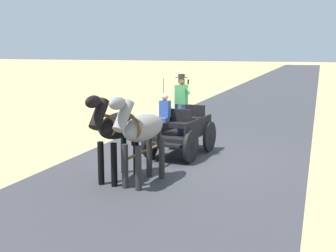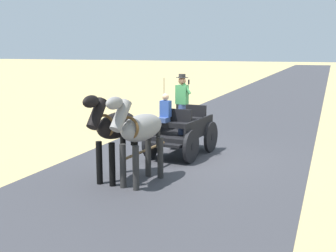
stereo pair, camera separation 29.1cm
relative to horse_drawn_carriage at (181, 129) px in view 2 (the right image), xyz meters
name	(u,v)px [view 2 (the right image)]	position (x,y,z in m)	size (l,w,h in m)	color
ground_plane	(193,157)	(-0.42, 0.10, -0.82)	(200.00, 200.00, 0.00)	tan
road_surface	(193,157)	(-0.42, 0.10, -0.81)	(6.73, 160.00, 0.01)	#38383D
horse_drawn_carriage	(181,129)	(0.00, 0.00, 0.00)	(1.66, 4.52, 2.50)	black
horse_near_side	(139,130)	(-0.02, 3.05, 0.51)	(0.80, 2.15, 2.21)	gray
horse_off_side	(115,128)	(0.68, 2.97, 0.51)	(0.69, 2.14, 2.21)	black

